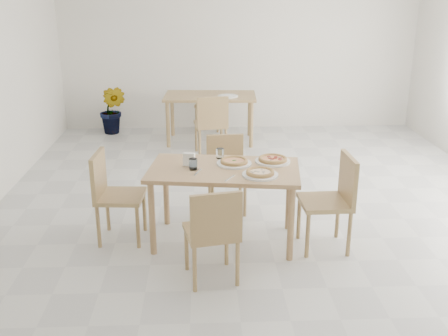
{
  "coord_description": "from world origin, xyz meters",
  "views": [
    {
      "loc": [
        -0.64,
        -5.47,
        2.36
      ],
      "look_at": [
        -0.44,
        -0.85,
        0.75
      ],
      "focal_mm": 42.0,
      "sensor_mm": 36.0,
      "label": 1
    }
  ],
  "objects_px": {
    "pizza_margherita": "(234,161)",
    "plate_empty": "(228,96)",
    "chair_south": "(213,229)",
    "second_table": "(210,100)",
    "plate_mushroom": "(260,175)",
    "pizza_pepperoni": "(273,159)",
    "chair_back_n": "(209,100)",
    "plate_pepperoni": "(273,161)",
    "plate_margherita": "(234,163)",
    "tumbler_a": "(220,153)",
    "chair_east": "(334,195)",
    "chair_back_s": "(212,121)",
    "chair_north": "(226,168)",
    "napkin_holder": "(189,160)",
    "pizza_mushroom": "(260,172)",
    "tumbler_b": "(193,164)",
    "chair_west": "(112,190)",
    "potted_plant": "(113,110)",
    "main_table": "(224,177)"
  },
  "relations": [
    {
      "from": "pizza_margherita",
      "to": "plate_empty",
      "type": "bearing_deg",
      "value": 88.2
    },
    {
      "from": "chair_south",
      "to": "second_table",
      "type": "height_order",
      "value": "chair_south"
    },
    {
      "from": "plate_mushroom",
      "to": "pizza_pepperoni",
      "type": "relative_size",
      "value": 0.91
    },
    {
      "from": "chair_back_n",
      "to": "chair_south",
      "type": "bearing_deg",
      "value": -81.73
    },
    {
      "from": "plate_pepperoni",
      "to": "second_table",
      "type": "bearing_deg",
      "value": 99.34
    },
    {
      "from": "plate_margherita",
      "to": "tumbler_a",
      "type": "distance_m",
      "value": 0.23
    },
    {
      "from": "chair_east",
      "to": "pizza_pepperoni",
      "type": "bearing_deg",
      "value": -122.76
    },
    {
      "from": "chair_back_s",
      "to": "chair_back_n",
      "type": "relative_size",
      "value": 1.04
    },
    {
      "from": "chair_north",
      "to": "plate_pepperoni",
      "type": "distance_m",
      "value": 0.82
    },
    {
      "from": "plate_pepperoni",
      "to": "pizza_pepperoni",
      "type": "xyz_separation_m",
      "value": [
        0.0,
        0.0,
        0.02
      ]
    },
    {
      "from": "pizza_pepperoni",
      "to": "plate_mushroom",
      "type": "bearing_deg",
      "value": -113.37
    },
    {
      "from": "napkin_holder",
      "to": "chair_back_n",
      "type": "height_order",
      "value": "napkin_holder"
    },
    {
      "from": "chair_south",
      "to": "plate_mushroom",
      "type": "xyz_separation_m",
      "value": [
        0.43,
        0.54,
        0.27
      ]
    },
    {
      "from": "plate_empty",
      "to": "pizza_mushroom",
      "type": "bearing_deg",
      "value": -88.19
    },
    {
      "from": "chair_east",
      "to": "pizza_mushroom",
      "type": "height_order",
      "value": "chair_east"
    },
    {
      "from": "plate_empty",
      "to": "pizza_pepperoni",
      "type": "bearing_deg",
      "value": -85.05
    },
    {
      "from": "plate_margherita",
      "to": "chair_back_s",
      "type": "height_order",
      "value": "chair_back_s"
    },
    {
      "from": "pizza_margherita",
      "to": "chair_back_n",
      "type": "distance_m",
      "value": 4.21
    },
    {
      "from": "tumbler_b",
      "to": "chair_east",
      "type": "bearing_deg",
      "value": -6.34
    },
    {
      "from": "chair_east",
      "to": "tumbler_a",
      "type": "relative_size",
      "value": 9.02
    },
    {
      "from": "chair_west",
      "to": "plate_pepperoni",
      "type": "relative_size",
      "value": 2.6
    },
    {
      "from": "pizza_pepperoni",
      "to": "chair_back_n",
      "type": "xyz_separation_m",
      "value": [
        -0.55,
        4.15,
        -0.28
      ]
    },
    {
      "from": "pizza_margherita",
      "to": "napkin_holder",
      "type": "relative_size",
      "value": 2.31
    },
    {
      "from": "chair_back_s",
      "to": "pizza_pepperoni",
      "type": "bearing_deg",
      "value": 94.12
    },
    {
      "from": "chair_west",
      "to": "chair_back_s",
      "type": "xyz_separation_m",
      "value": [
        1.01,
        2.61,
        0.01
      ]
    },
    {
      "from": "chair_east",
      "to": "tumbler_b",
      "type": "distance_m",
      "value": 1.34
    },
    {
      "from": "pizza_mushroom",
      "to": "pizza_pepperoni",
      "type": "distance_m",
      "value": 0.41
    },
    {
      "from": "pizza_mushroom",
      "to": "tumbler_a",
      "type": "xyz_separation_m",
      "value": [
        -0.34,
        0.52,
        0.02
      ]
    },
    {
      "from": "pizza_margherita",
      "to": "potted_plant",
      "type": "xyz_separation_m",
      "value": [
        -1.79,
        3.9,
        -0.38
      ]
    },
    {
      "from": "chair_east",
      "to": "pizza_pepperoni",
      "type": "height_order",
      "value": "chair_east"
    },
    {
      "from": "plate_pepperoni",
      "to": "napkin_holder",
      "type": "distance_m",
      "value": 0.81
    },
    {
      "from": "plate_pepperoni",
      "to": "tumbler_b",
      "type": "height_order",
      "value": "tumbler_b"
    },
    {
      "from": "chair_east",
      "to": "plate_mushroom",
      "type": "distance_m",
      "value": 0.74
    },
    {
      "from": "chair_north",
      "to": "plate_margherita",
      "type": "xyz_separation_m",
      "value": [
        0.05,
        -0.69,
        0.28
      ]
    },
    {
      "from": "plate_margherita",
      "to": "second_table",
      "type": "height_order",
      "value": "plate_margherita"
    },
    {
      "from": "chair_west",
      "to": "tumbler_b",
      "type": "height_order",
      "value": "chair_west"
    },
    {
      "from": "chair_north",
      "to": "pizza_margherita",
      "type": "distance_m",
      "value": 0.75
    },
    {
      "from": "plate_margherita",
      "to": "chair_back_s",
      "type": "distance_m",
      "value": 2.61
    },
    {
      "from": "plate_margherita",
      "to": "pizza_pepperoni",
      "type": "height_order",
      "value": "pizza_pepperoni"
    },
    {
      "from": "second_table",
      "to": "chair_back_n",
      "type": "bearing_deg",
      "value": 93.27
    },
    {
      "from": "chair_south",
      "to": "tumbler_a",
      "type": "height_order",
      "value": "tumbler_a"
    },
    {
      "from": "plate_margherita",
      "to": "main_table",
      "type": "bearing_deg",
      "value": -133.64
    },
    {
      "from": "plate_pepperoni",
      "to": "tumbler_b",
      "type": "distance_m",
      "value": 0.79
    },
    {
      "from": "plate_margherita",
      "to": "plate_empty",
      "type": "bearing_deg",
      "value": 88.2
    },
    {
      "from": "chair_south",
      "to": "plate_margherita",
      "type": "bearing_deg",
      "value": -116.14
    },
    {
      "from": "plate_margherita",
      "to": "plate_pepperoni",
      "type": "distance_m",
      "value": 0.38
    },
    {
      "from": "tumbler_b",
      "to": "chair_back_s",
      "type": "height_order",
      "value": "chair_back_s"
    },
    {
      "from": "plate_pepperoni",
      "to": "tumbler_b",
      "type": "relative_size",
      "value": 3.25
    },
    {
      "from": "pizza_pepperoni",
      "to": "tumbler_a",
      "type": "xyz_separation_m",
      "value": [
        -0.5,
        0.14,
        0.02
      ]
    },
    {
      "from": "pizza_pepperoni",
      "to": "chair_back_n",
      "type": "bearing_deg",
      "value": 97.59
    }
  ]
}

